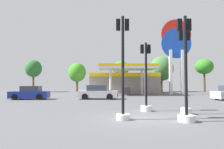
# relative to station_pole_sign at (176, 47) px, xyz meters

# --- Properties ---
(ground_plane) EXTENTS (90.00, 90.00, 0.00)m
(ground_plane) POSITION_rel_station_pole_sign_xyz_m (-8.87, -20.77, -7.37)
(ground_plane) COLOR #56565B
(ground_plane) RESTS_ON ground
(gas_station) EXTENTS (11.71, 12.30, 4.39)m
(gas_station) POSITION_rel_station_pole_sign_xyz_m (-7.76, 4.46, -5.39)
(gas_station) COLOR gray
(gas_station) RESTS_ON ground
(station_pole_sign) EXTENTS (4.67, 0.56, 11.63)m
(station_pole_sign) POSITION_rel_station_pole_sign_xyz_m (0.00, 0.00, 0.00)
(station_pole_sign) COLOR white
(station_pole_sign) RESTS_ON ground
(car_1) EXTENTS (4.41, 2.22, 1.53)m
(car_1) POSITION_rel_station_pole_sign_xyz_m (-11.65, -8.58, -6.68)
(car_1) COLOR black
(car_1) RESTS_ON ground
(car_2) EXTENTS (4.12, 2.00, 1.45)m
(car_2) POSITION_rel_station_pole_sign_xyz_m (-19.02, -8.80, -6.71)
(car_2) COLOR black
(car_2) RESTS_ON ground
(traffic_signal_0) EXTENTS (0.65, 0.67, 4.98)m
(traffic_signal_0) POSITION_rel_station_pole_sign_xyz_m (-6.03, -19.37, -5.44)
(traffic_signal_0) COLOR silver
(traffic_signal_0) RESTS_ON ground
(traffic_signal_1) EXTENTS (0.68, 0.70, 5.11)m
(traffic_signal_1) POSITION_rel_station_pole_sign_xyz_m (-9.80, -21.04, -5.32)
(traffic_signal_1) COLOR silver
(traffic_signal_1) RESTS_ON ground
(traffic_signal_2) EXTENTS (0.80, 0.80, 4.96)m
(traffic_signal_2) POSITION_rel_station_pole_sign_xyz_m (-6.88, -21.60, -5.74)
(traffic_signal_2) COLOR silver
(traffic_signal_2) RESTS_ON ground
(traffic_signal_3) EXTENTS (0.70, 0.71, 4.38)m
(traffic_signal_3) POSITION_rel_station_pole_sign_xyz_m (-8.10, -18.11, -5.82)
(traffic_signal_3) COLOR silver
(traffic_signal_3) RESTS_ON ground
(tree_0) EXTENTS (3.17, 3.17, 6.24)m
(tree_0) POSITION_rel_station_pole_sign_xyz_m (-25.12, 8.75, -2.84)
(tree_0) COLOR brown
(tree_0) RESTS_ON ground
(tree_1) EXTENTS (3.46, 3.46, 5.73)m
(tree_1) POSITION_rel_station_pole_sign_xyz_m (-16.72, 9.39, -3.55)
(tree_1) COLOR brown
(tree_1) RESTS_ON ground
(tree_2) EXTENTS (3.20, 3.20, 6.14)m
(tree_2) POSITION_rel_station_pole_sign_xyz_m (-8.00, 9.58, -2.78)
(tree_2) COLOR brown
(tree_2) RESTS_ON ground
(tree_3) EXTENTS (4.62, 4.62, 6.97)m
(tree_3) POSITION_rel_station_pole_sign_xyz_m (-0.01, 8.77, -2.82)
(tree_3) COLOR brown
(tree_3) RESTS_ON ground
(tree_4) EXTENTS (3.40, 3.40, 6.39)m
(tree_4) POSITION_rel_station_pole_sign_xyz_m (8.10, 7.94, -2.49)
(tree_4) COLOR brown
(tree_4) RESTS_ON ground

